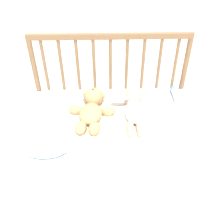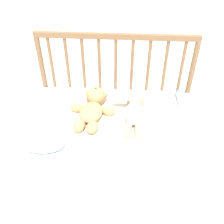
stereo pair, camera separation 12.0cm
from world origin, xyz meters
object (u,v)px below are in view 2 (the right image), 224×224
Objects in this scene: baby at (135,110)px; small_pillow at (43,143)px; baby_bottle at (181,97)px; teddy_bear at (93,107)px.

baby reaches higher than small_pillow.
baby_bottle is (0.82, 0.51, -0.00)m from small_pillow.
teddy_bear is at bearing 53.89° from small_pillow.
baby is 0.59m from small_pillow.
teddy_bear is at bearing 178.52° from baby.
teddy_bear is at bearing -162.00° from baby_bottle.
baby_bottle is at bearing 18.00° from teddy_bear.
small_pillow is 0.96m from baby_bottle.
small_pillow is 1.56× the size of baby_bottle.
baby_bottle is at bearing 31.87° from baby.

